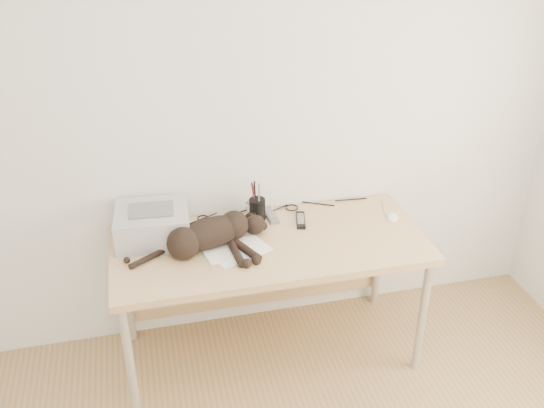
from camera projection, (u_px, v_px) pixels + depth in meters
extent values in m
plane|color=silver|center=(254.00, 114.00, 3.12)|extent=(3.50, 0.00, 3.50)
cube|color=#D6B27D|center=(270.00, 245.00, 3.09)|extent=(1.60, 0.70, 0.04)
cylinder|color=silver|center=(130.00, 365.00, 2.86)|extent=(0.04, 0.04, 0.70)
cylinder|color=silver|center=(422.00, 317.00, 3.17)|extent=(0.04, 0.04, 0.70)
cylinder|color=silver|center=(127.00, 290.00, 3.37)|extent=(0.04, 0.04, 0.70)
cylinder|color=silver|center=(379.00, 255.00, 3.68)|extent=(0.04, 0.04, 0.70)
cube|color=#D6B27D|center=(257.00, 262.00, 3.53)|extent=(1.48, 0.02, 0.60)
cube|color=#B6B6BB|center=(153.00, 225.00, 3.07)|extent=(0.39, 0.34, 0.17)
cube|color=black|center=(153.00, 223.00, 3.07)|extent=(0.31, 0.04, 0.10)
cube|color=slate|center=(151.00, 210.00, 3.03)|extent=(0.23, 0.17, 0.01)
cube|color=white|center=(238.00, 250.00, 3.01)|extent=(0.35, 0.30, 0.00)
cube|color=white|center=(232.00, 248.00, 3.02)|extent=(0.32, 0.26, 0.00)
ellipsoid|color=black|center=(211.00, 233.00, 3.01)|extent=(0.41, 0.26, 0.16)
sphere|color=black|center=(183.00, 243.00, 2.94)|extent=(0.16, 0.16, 0.16)
ellipsoid|color=black|center=(255.00, 225.00, 3.12)|extent=(0.14, 0.13, 0.10)
cone|color=black|center=(249.00, 214.00, 3.14)|extent=(0.05, 0.06, 0.05)
cone|color=black|center=(254.00, 215.00, 3.15)|extent=(0.05, 0.06, 0.05)
cylinder|color=black|center=(236.00, 252.00, 2.96)|extent=(0.10, 0.22, 0.04)
cylinder|color=black|center=(246.00, 249.00, 2.98)|extent=(0.10, 0.22, 0.04)
cylinder|color=black|center=(151.00, 257.00, 2.94)|extent=(0.24, 0.10, 0.03)
imported|color=silver|center=(253.00, 209.00, 3.29)|extent=(0.13, 0.13, 0.08)
cylinder|color=black|center=(257.00, 209.00, 3.26)|extent=(0.09, 0.09, 0.12)
cylinder|color=#990C0C|center=(255.00, 196.00, 3.22)|extent=(0.01, 0.01, 0.16)
cylinder|color=navy|center=(259.00, 195.00, 3.23)|extent=(0.01, 0.01, 0.16)
cylinder|color=black|center=(258.00, 197.00, 3.21)|extent=(0.01, 0.01, 0.16)
cube|color=slate|center=(270.00, 215.00, 3.30)|extent=(0.06, 0.18, 0.02)
cube|color=black|center=(301.00, 220.00, 3.26)|extent=(0.08, 0.17, 0.02)
ellipsoid|color=white|center=(392.00, 215.00, 3.29)|extent=(0.09, 0.12, 0.03)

